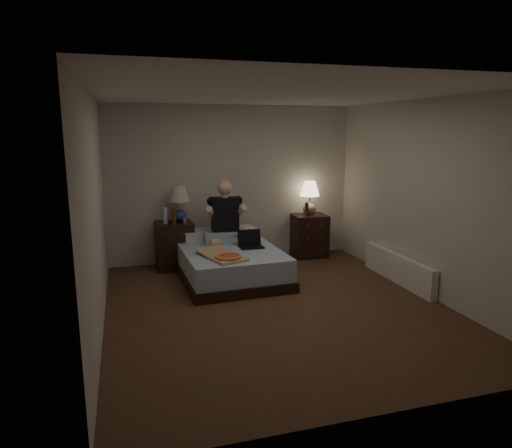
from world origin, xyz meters
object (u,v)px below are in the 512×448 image
object	(u,v)px
laptop	(251,240)
pizza_box	(228,257)
nightstand_right	(309,235)
bed	(230,263)
beer_bottle_left	(174,217)
person	(225,212)
soda_can	(184,220)
nightstand_left	(175,245)
lamp_right	(310,198)
lamp_left	(179,204)
water_bottle	(165,216)
radiator	(398,268)
beer_bottle_right	(307,209)

from	to	relation	value
laptop	pizza_box	size ratio (longest dim) A/B	0.45
nightstand_right	pizza_box	bearing A→B (deg)	-138.99
bed	pizza_box	size ratio (longest dim) A/B	2.34
beer_bottle_left	person	world-z (taller)	person
beer_bottle_left	person	bearing A→B (deg)	-12.02
bed	soda_can	world-z (taller)	soda_can
beer_bottle_left	nightstand_left	bearing A→B (deg)	85.83
bed	beer_bottle_left	size ratio (longest dim) A/B	7.72
beer_bottle_left	pizza_box	world-z (taller)	beer_bottle_left
lamp_right	laptop	bearing A→B (deg)	-145.70
lamp_left	water_bottle	xyz separation A→B (m)	(-0.23, -0.08, -0.16)
water_bottle	radiator	distance (m)	3.48
nightstand_left	lamp_right	distance (m)	2.35
bed	soda_can	xyz separation A→B (m)	(-0.55, 0.60, 0.55)
pizza_box	nightstand_left	bearing A→B (deg)	93.69
bed	lamp_left	world-z (taller)	lamp_left
water_bottle	pizza_box	distance (m)	1.48
lamp_left	radiator	bearing A→B (deg)	-29.50
lamp_right	soda_can	bearing A→B (deg)	-174.65
nightstand_left	lamp_left	world-z (taller)	lamp_left
pizza_box	radiator	bearing A→B (deg)	-24.86
beer_bottle_right	person	world-z (taller)	person
lamp_left	laptop	xyz separation A→B (m)	(0.91, -0.81, -0.43)
nightstand_left	water_bottle	xyz separation A→B (m)	(-0.13, -0.06, 0.48)
lamp_left	beer_bottle_right	world-z (taller)	lamp_left
nightstand_right	nightstand_left	bearing A→B (deg)	-176.46
pizza_box	laptop	bearing A→B (deg)	30.57
nightstand_left	lamp_right	xyz separation A→B (m)	(2.26, 0.07, 0.63)
pizza_box	radiator	world-z (taller)	pizza_box
person	radiator	xyz separation A→B (m)	(2.19, -1.24, -0.71)
lamp_left	soda_can	distance (m)	0.28
soda_can	nightstand_right	bearing A→B (deg)	4.95
lamp_left	person	size ratio (longest dim) A/B	0.60
person	nightstand_right	bearing A→B (deg)	18.57
laptop	beer_bottle_right	bearing A→B (deg)	32.82
bed	person	distance (m)	0.79
lamp_left	person	world-z (taller)	person
person	laptop	size ratio (longest dim) A/B	2.74
beer_bottle_left	laptop	world-z (taller)	beer_bottle_left
bed	beer_bottle_left	bearing A→B (deg)	140.29
nightstand_left	beer_bottle_right	xyz separation A→B (m)	(2.16, -0.06, 0.47)
lamp_right	beer_bottle_left	xyz separation A→B (m)	(-2.28, -0.25, -0.16)
beer_bottle_right	person	size ratio (longest dim) A/B	0.25
lamp_left	beer_bottle_right	bearing A→B (deg)	-2.32
nightstand_left	person	xyz separation A→B (m)	(0.74, -0.34, 0.55)
nightstand_right	soda_can	world-z (taller)	soda_can
nightstand_right	laptop	xyz separation A→B (m)	(-1.25, -0.84, 0.21)
nightstand_left	lamp_left	bearing A→B (deg)	11.18
beer_bottle_right	pizza_box	distance (m)	2.08
nightstand_right	laptop	bearing A→B (deg)	-143.96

